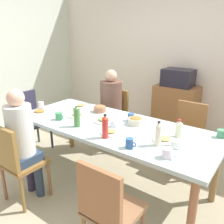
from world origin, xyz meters
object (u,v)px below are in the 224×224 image
at_px(bowl_1, 100,108).
at_px(plate_1, 111,132).
at_px(cup_3, 41,106).
at_px(cup_7, 114,124).
at_px(cup_4, 59,116).
at_px(cup_2, 167,153).
at_px(cup_5, 130,143).
at_px(dining_table, 112,130).
at_px(plate_2, 104,120).
at_px(side_cabinet, 175,112).
at_px(person_1, 22,138).
at_px(cup_0, 221,134).
at_px(person_0, 111,102).
at_px(cup_1, 131,117).
at_px(chair_4, 108,208).
at_px(cup_6, 174,144).
at_px(plate_3, 77,115).
at_px(chair_1, 17,160).
at_px(bottle_0, 105,127).
at_px(chair_0, 114,115).
at_px(bottle_2, 179,129).
at_px(chair_3, 30,117).
at_px(plate_4, 39,112).
at_px(chair_2, 187,133).
at_px(bowl_0, 136,121).
at_px(plate_0, 164,140).
at_px(bottle_3, 158,134).
at_px(plate_5, 80,106).
at_px(microwave, 178,78).

bearing_deg(bowl_1, plate_1, -41.81).
distance_m(cup_3, cup_7, 1.16).
bearing_deg(cup_4, plate_1, 3.11).
xyz_separation_m(cup_2, cup_5, (-0.34, -0.04, 0.00)).
relative_size(dining_table, plate_2, 9.48).
height_order(cup_7, side_cabinet, side_cabinet).
xyz_separation_m(person_1, cup_0, (1.66, 1.13, 0.08)).
xyz_separation_m(cup_4, side_cabinet, (0.67, 1.99, -0.36)).
bearing_deg(plate_1, plate_2, 139.21).
bearing_deg(person_0, plate_1, -53.41).
bearing_deg(cup_4, cup_1, 33.98).
bearing_deg(chair_4, cup_6, 75.13).
relative_size(plate_3, cup_4, 1.78).
distance_m(chair_1, plate_1, 1.01).
height_order(chair_4, bottle_0, bottle_0).
distance_m(cup_0, cup_7, 1.10).
xyz_separation_m(chair_1, plate_3, (0.09, 0.81, 0.27)).
height_order(chair_0, cup_0, chair_0).
bearing_deg(chair_0, bottle_2, -28.91).
height_order(person_1, chair_3, person_1).
bearing_deg(cup_1, chair_4, -66.08).
height_order(plate_4, cup_5, cup_5).
bearing_deg(chair_2, bowl_0, -118.74).
bearing_deg(side_cabinet, bottle_2, -67.76).
relative_size(plate_4, bottle_0, 0.99).
relative_size(chair_2, cup_7, 8.18).
bearing_deg(cup_4, plate_0, 9.36).
relative_size(cup_0, bottle_3, 0.48).
bearing_deg(cup_2, chair_1, -158.99).
bearing_deg(cup_4, cup_0, 20.15).
relative_size(plate_4, plate_5, 1.03).
bearing_deg(bottle_0, chair_4, -50.80).
bearing_deg(cup_5, plate_2, 147.26).
height_order(plate_1, cup_7, cup_7).
bearing_deg(person_1, chair_4, -4.45).
distance_m(person_1, plate_3, 0.73).
bearing_deg(chair_3, plate_0, -1.01).
bearing_deg(plate_5, bowl_0, -6.23).
relative_size(cup_1, side_cabinet, 0.12).
bearing_deg(microwave, cup_1, -88.44).
height_order(person_0, cup_5, person_0).
distance_m(plate_5, bowl_1, 0.36).
relative_size(chair_4, plate_5, 3.82).
bearing_deg(plate_4, plate_1, 1.35).
distance_m(plate_4, cup_7, 1.06).
bearing_deg(cup_4, bowl_1, 68.05).
distance_m(plate_5, bottle_2, 1.48).
distance_m(person_0, plate_5, 0.52).
xyz_separation_m(bowl_1, microwave, (0.46, 1.48, 0.23)).
height_order(plate_3, cup_7, cup_7).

